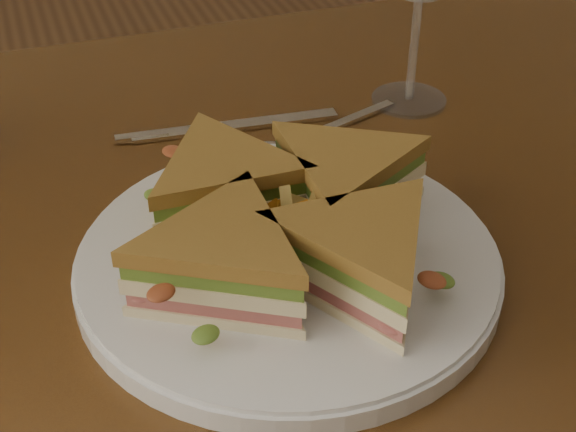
# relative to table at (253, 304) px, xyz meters

# --- Properties ---
(table) EXTENTS (1.20, 0.80, 0.75)m
(table) POSITION_rel_table_xyz_m (0.00, 0.00, 0.00)
(table) COLOR #361E0C
(table) RESTS_ON ground
(plate) EXTENTS (0.31, 0.31, 0.02)m
(plate) POSITION_rel_table_xyz_m (0.00, -0.08, 0.11)
(plate) COLOR silver
(plate) RESTS_ON table
(sandwich_wedges) EXTENTS (0.30, 0.30, 0.06)m
(sandwich_wedges) POSITION_rel_table_xyz_m (0.00, -0.08, 0.14)
(sandwich_wedges) COLOR beige
(sandwich_wedges) RESTS_ON plate
(crisps_mound) EXTENTS (0.09, 0.09, 0.05)m
(crisps_mound) POSITION_rel_table_xyz_m (0.00, -0.08, 0.14)
(crisps_mound) COLOR orange
(crisps_mound) RESTS_ON plate
(spoon) EXTENTS (0.18, 0.07, 0.01)m
(spoon) POSITION_rel_table_xyz_m (0.06, 0.09, 0.10)
(spoon) COLOR silver
(spoon) RESTS_ON table
(knife) EXTENTS (0.22, 0.03, 0.00)m
(knife) POSITION_rel_table_xyz_m (0.02, 0.14, 0.10)
(knife) COLOR silver
(knife) RESTS_ON table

